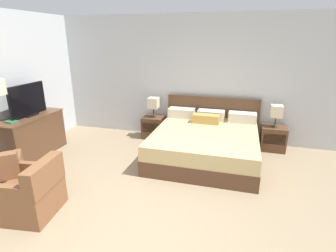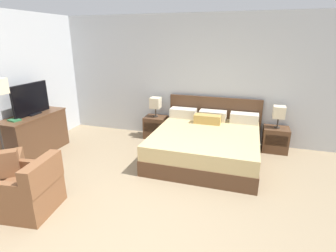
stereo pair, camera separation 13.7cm
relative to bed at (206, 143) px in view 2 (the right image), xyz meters
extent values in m
plane|color=#998466|center=(-0.58, -2.40, -0.30)|extent=(10.20, 10.20, 0.00)
cube|color=silver|center=(-0.58, 1.04, 1.05)|extent=(7.14, 0.06, 2.70)
cube|color=silver|center=(-3.58, -0.99, 1.05)|extent=(0.06, 5.20, 2.70)
cube|color=brown|center=(0.00, -0.08, -0.16)|extent=(1.92, 2.00, 0.28)
cube|color=#D6BC7F|center=(0.00, -0.08, 0.11)|extent=(1.90, 1.98, 0.26)
cube|color=brown|center=(0.00, 0.94, 0.20)|extent=(1.99, 0.05, 1.00)
cube|color=beige|center=(-0.65, 0.75, 0.34)|extent=(0.56, 0.28, 0.20)
cube|color=beige|center=(0.00, 0.75, 0.34)|extent=(0.56, 0.28, 0.20)
cube|color=beige|center=(0.65, 0.75, 0.34)|extent=(0.56, 0.28, 0.20)
cube|color=tan|center=(-0.07, 0.48, 0.33)|extent=(0.54, 0.22, 0.18)
cube|color=brown|center=(-1.29, 0.74, -0.05)|extent=(0.49, 0.41, 0.50)
cube|color=#3C2718|center=(-1.29, 0.54, 0.00)|extent=(0.42, 0.01, 0.22)
cube|color=brown|center=(1.29, 0.74, -0.05)|extent=(0.49, 0.41, 0.50)
cube|color=#3C2718|center=(1.29, 0.54, 0.00)|extent=(0.42, 0.01, 0.22)
cylinder|color=#332D28|center=(-1.29, 0.74, 0.21)|extent=(0.11, 0.11, 0.02)
cylinder|color=#332D28|center=(-1.29, 0.74, 0.31)|extent=(0.02, 0.02, 0.19)
cube|color=beige|center=(-1.29, 0.74, 0.53)|extent=(0.22, 0.22, 0.24)
cylinder|color=#332D28|center=(1.29, 0.74, 0.21)|extent=(0.11, 0.11, 0.02)
cylinder|color=#332D28|center=(1.29, 0.74, 0.31)|extent=(0.02, 0.02, 0.19)
cube|color=beige|center=(1.29, 0.74, 0.53)|extent=(0.22, 0.22, 0.24)
cube|color=brown|center=(-3.26, -0.82, 0.10)|extent=(0.52, 1.29, 0.80)
cube|color=brown|center=(-3.26, -0.82, 0.49)|extent=(0.54, 1.33, 0.02)
cube|color=black|center=(-3.26, -0.78, 0.51)|extent=(0.18, 0.27, 0.02)
cube|color=black|center=(-3.26, -0.78, 0.81)|extent=(0.04, 0.85, 0.60)
cube|color=black|center=(-3.24, -0.78, 0.81)|extent=(0.01, 0.83, 0.57)
cube|color=#2D7042|center=(-3.27, -1.21, 0.51)|extent=(0.22, 0.19, 0.03)
cube|color=brown|center=(-2.47, -1.97, 0.19)|extent=(0.48, 0.53, 0.18)
cube|color=brown|center=(-1.97, -2.35, -0.10)|extent=(0.76, 0.76, 0.40)
cube|color=brown|center=(-1.71, -2.31, 0.28)|extent=(0.25, 0.70, 0.36)
cube|color=brown|center=(-1.93, -2.64, 0.19)|extent=(0.63, 0.17, 0.18)
cube|color=brown|center=(-2.01, -2.06, 0.19)|extent=(0.63, 0.17, 0.18)
cylinder|color=#332D28|center=(-3.21, -1.58, -0.29)|extent=(0.28, 0.28, 0.02)
cylinder|color=#332D28|center=(-3.21, -1.58, 0.39)|extent=(0.03, 0.03, 1.33)
camera|label=1|loc=(0.57, -4.68, 1.91)|focal=28.00mm
camera|label=2|loc=(0.70, -4.64, 1.91)|focal=28.00mm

